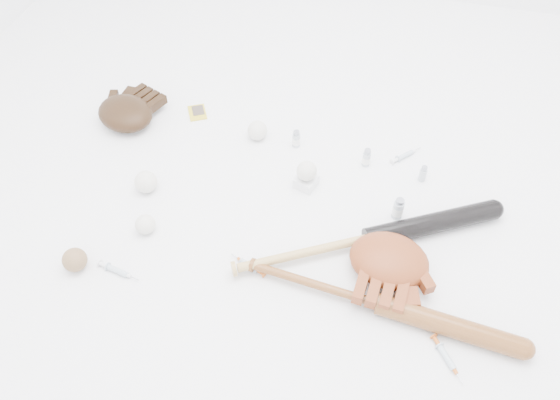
% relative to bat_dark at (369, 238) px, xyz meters
% --- Properties ---
extents(bat_dark, '(0.83, 0.52, 0.07)m').
position_rel_bat_dark_xyz_m(bat_dark, '(0.00, 0.00, 0.00)').
color(bat_dark, black).
rests_on(bat_dark, ground).
extents(bat_wood, '(0.84, 0.14, 0.06)m').
position_rel_bat_dark_xyz_m(bat_wood, '(0.07, -0.22, -0.00)').
color(bat_wood, brown).
rests_on(bat_wood, ground).
extents(glove_dark, '(0.35, 0.35, 0.10)m').
position_rel_bat_dark_xyz_m(glove_dark, '(-0.98, 0.34, 0.01)').
color(glove_dark, black).
rests_on(glove_dark, ground).
extents(glove_tan, '(0.31, 0.31, 0.10)m').
position_rel_bat_dark_xyz_m(glove_tan, '(0.07, -0.08, 0.02)').
color(glove_tan, brown).
rests_on(glove_tan, ground).
extents(trading_card, '(0.10, 0.11, 0.01)m').
position_rel_bat_dark_xyz_m(trading_card, '(-0.74, 0.46, -0.03)').
color(trading_card, gold).
rests_on(trading_card, ground).
extents(pedestal, '(0.09, 0.09, 0.04)m').
position_rel_bat_dark_xyz_m(pedestal, '(-0.24, 0.20, -0.01)').
color(pedestal, white).
rests_on(pedestal, ground).
extents(baseball_on_pedestal, '(0.07, 0.07, 0.07)m').
position_rel_bat_dark_xyz_m(baseball_on_pedestal, '(-0.24, 0.20, 0.04)').
color(baseball_on_pedestal, silver).
rests_on(baseball_on_pedestal, pedestal).
extents(baseball_left, '(0.06, 0.06, 0.06)m').
position_rel_bat_dark_xyz_m(baseball_left, '(-0.70, -0.12, -0.00)').
color(baseball_left, silver).
rests_on(baseball_left, ground).
extents(baseball_upper, '(0.07, 0.07, 0.07)m').
position_rel_bat_dark_xyz_m(baseball_upper, '(-0.47, 0.39, 0.00)').
color(baseball_upper, silver).
rests_on(baseball_upper, ground).
extents(baseball_mid, '(0.08, 0.08, 0.08)m').
position_rel_bat_dark_xyz_m(baseball_mid, '(-0.77, 0.04, 0.00)').
color(baseball_mid, silver).
rests_on(baseball_mid, ground).
extents(baseball_aged, '(0.07, 0.07, 0.07)m').
position_rel_bat_dark_xyz_m(baseball_aged, '(-0.85, -0.30, 0.00)').
color(baseball_aged, brown).
rests_on(baseball_aged, ground).
extents(syringe_0, '(0.16, 0.06, 0.02)m').
position_rel_bat_dark_xyz_m(syringe_0, '(-0.72, -0.29, -0.02)').
color(syringe_0, '#ADBCC6').
rests_on(syringe_0, ground).
extents(syringe_1, '(0.14, 0.07, 0.02)m').
position_rel_bat_dark_xyz_m(syringe_1, '(-0.34, -0.17, -0.03)').
color(syringe_1, '#ADBCC6').
rests_on(syringe_1, ground).
extents(syringe_2, '(0.12, 0.13, 0.02)m').
position_rel_bat_dark_xyz_m(syringe_2, '(0.07, 0.42, -0.02)').
color(syringe_2, '#ADBCC6').
rests_on(syringe_2, ground).
extents(syringe_3, '(0.12, 0.15, 0.02)m').
position_rel_bat_dark_xyz_m(syringe_3, '(0.26, -0.33, -0.02)').
color(syringe_3, '#ADBCC6').
rests_on(syringe_3, ground).
extents(vial_0, '(0.03, 0.03, 0.07)m').
position_rel_bat_dark_xyz_m(vial_0, '(-0.06, 0.35, 0.00)').
color(vial_0, '#B5BFC7').
rests_on(vial_0, ground).
extents(vial_1, '(0.03, 0.03, 0.06)m').
position_rel_bat_dark_xyz_m(vial_1, '(0.14, 0.32, -0.00)').
color(vial_1, '#B5BFC7').
rests_on(vial_1, ground).
extents(vial_2, '(0.03, 0.03, 0.07)m').
position_rel_bat_dark_xyz_m(vial_2, '(-0.32, 0.38, 0.00)').
color(vial_2, '#B5BFC7').
rests_on(vial_2, ground).
extents(vial_3, '(0.04, 0.04, 0.08)m').
position_rel_bat_dark_xyz_m(vial_3, '(0.08, 0.14, 0.01)').
color(vial_3, '#B5BFC7').
rests_on(vial_3, ground).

